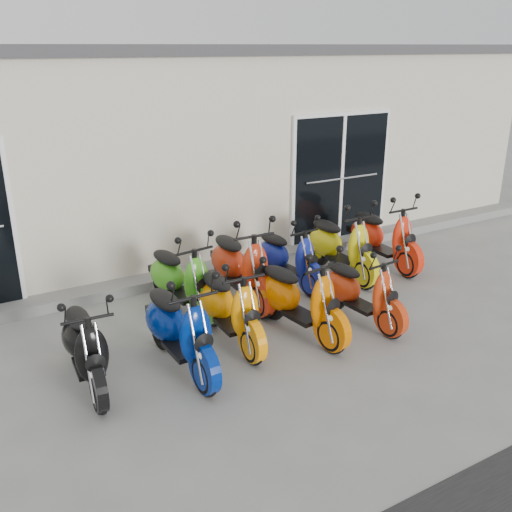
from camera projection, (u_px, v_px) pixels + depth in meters
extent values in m
plane|color=gray|center=(280.00, 325.00, 7.25)|extent=(80.00, 80.00, 0.00)
cube|color=beige|center=(135.00, 142.00, 10.90)|extent=(14.00, 6.00, 3.20)
cube|color=#3F3F42|center=(128.00, 49.00, 10.32)|extent=(14.20, 6.20, 0.16)
cube|color=gray|center=(210.00, 269.00, 8.86)|extent=(14.00, 0.40, 0.15)
cube|color=black|center=(341.00, 174.00, 9.79)|extent=(2.02, 0.08, 2.22)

